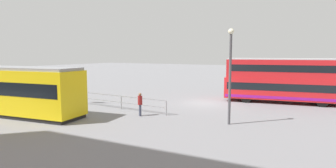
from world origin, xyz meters
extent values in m
plane|color=gray|center=(0.00, 0.00, 0.00)|extent=(160.00, 160.00, 0.00)
cube|color=red|center=(-5.95, -3.73, 1.28)|extent=(10.67, 4.16, 1.86)
cube|color=red|center=(-5.95, -3.73, 3.04)|extent=(10.35, 4.01, 1.66)
cube|color=black|center=(-5.95, -3.73, 1.50)|extent=(10.16, 4.11, 0.64)
cube|color=black|center=(-5.95, -3.73, 3.12)|extent=(9.84, 3.96, 0.60)
cube|color=#8C198C|center=(-5.95, -3.73, 0.60)|extent=(10.47, 4.17, 0.24)
cube|color=#B2B2B7|center=(-5.95, -3.73, 3.92)|extent=(10.35, 4.01, 0.10)
cylinder|color=black|center=(-2.76, -3.21, 0.50)|extent=(1.39, 2.60, 1.00)
cylinder|color=black|center=(-8.77, -4.19, 0.50)|extent=(1.39, 2.60, 1.00)
cube|color=yellow|center=(11.51, 11.23, 1.76)|extent=(13.28, 4.27, 3.02)
cube|color=black|center=(11.51, 11.23, 2.06)|extent=(12.77, 4.23, 0.90)
cube|color=gray|center=(11.51, 11.23, 3.37)|extent=(13.00, 4.03, 0.20)
cube|color=black|center=(11.51, 11.23, 0.12)|extent=(13.01, 4.11, 0.25)
cylinder|color=#33384C|center=(2.23, 7.05, 0.40)|extent=(0.14, 0.14, 0.81)
cylinder|color=#33384C|center=(2.38, 6.89, 0.40)|extent=(0.14, 0.14, 0.81)
cylinder|color=maroon|center=(2.31, 6.97, 1.12)|extent=(0.45, 0.45, 0.62)
sphere|color=#8C6647|center=(2.31, 6.97, 1.54)|extent=(0.22, 0.22, 0.22)
cube|color=gray|center=(4.95, 5.76, 1.05)|extent=(8.41, 0.46, 0.06)
cube|color=gray|center=(4.95, 5.76, 0.55)|extent=(8.41, 0.46, 0.06)
cylinder|color=gray|center=(0.75, 5.97, 0.53)|extent=(0.07, 0.07, 1.05)
cylinder|color=gray|center=(4.95, 5.76, 0.53)|extent=(0.07, 0.07, 1.05)
cylinder|color=gray|center=(9.16, 5.56, 0.53)|extent=(0.07, 0.07, 1.05)
cylinder|color=slate|center=(9.81, 5.62, 1.28)|extent=(0.10, 0.10, 2.56)
cube|color=#D8D84C|center=(9.81, 5.66, 2.16)|extent=(1.29, 0.20, 0.60)
cylinder|color=#4C4C51|center=(-3.90, 6.23, 2.79)|extent=(0.16, 0.16, 5.57)
sphere|color=#F2EFCC|center=(-3.90, 6.23, 5.72)|extent=(0.36, 0.36, 0.36)
camera|label=1|loc=(-8.90, 23.00, 4.41)|focal=29.89mm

